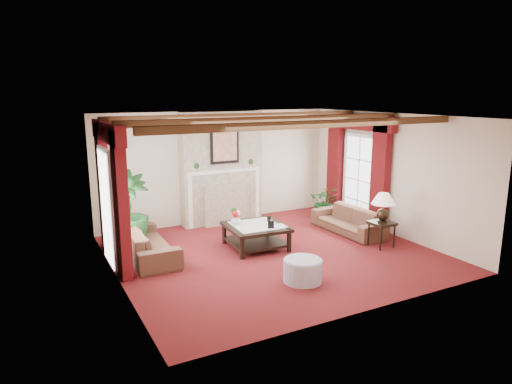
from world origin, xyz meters
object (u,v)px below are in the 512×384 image
coffee_table (256,236)px  side_table (381,234)px  sofa_right (348,216)px  ottoman (303,271)px  sofa_left (147,237)px  potted_palm (127,228)px

coffee_table → side_table: (2.33, -1.16, 0.03)m
sofa_right → side_table: sofa_right is taller
coffee_table → side_table: size_ratio=2.18×
coffee_table → ottoman: 1.90m
side_table → ottoman: side_table is taller
sofa_left → potted_palm: 0.71m
sofa_right → potted_palm: size_ratio=1.13×
sofa_left → ottoman: sofa_left is taller
sofa_left → coffee_table: 2.17m
sofa_left → sofa_right: (4.48, -0.53, -0.03)m
potted_palm → ottoman: (2.24, -3.05, -0.26)m
sofa_right → ottoman: 3.10m
sofa_left → coffee_table: sofa_left is taller
sofa_right → ottoman: size_ratio=2.88×
coffee_table → side_table: side_table is taller
sofa_left → potted_palm: (-0.23, 0.67, 0.05)m
sofa_right → potted_palm: potted_palm is taller
sofa_left → sofa_right: bearing=-96.2°
sofa_right → side_table: 1.13m
side_table → coffee_table: bearing=153.5°
potted_palm → side_table: bearing=-26.4°
side_table → ottoman: size_ratio=0.81×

